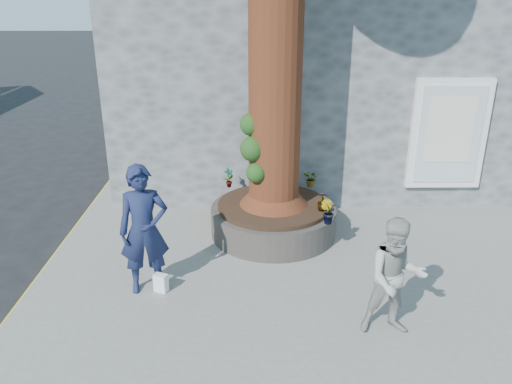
{
  "coord_description": "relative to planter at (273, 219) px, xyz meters",
  "views": [
    {
      "loc": [
        0.37,
        -6.39,
        4.28
      ],
      "look_at": [
        0.47,
        1.24,
        1.25
      ],
      "focal_mm": 35.0,
      "sensor_mm": 36.0,
      "label": 1
    }
  ],
  "objects": [
    {
      "name": "ground",
      "position": [
        -0.8,
        -2.0,
        -0.41
      ],
      "size": [
        120.0,
        120.0,
        0.0
      ],
      "primitive_type": "plane",
      "color": "black",
      "rests_on": "ground"
    },
    {
      "name": "pavement",
      "position": [
        0.7,
        -1.0,
        -0.35
      ],
      "size": [
        9.0,
        8.0,
        0.12
      ],
      "primitive_type": "cube",
      "color": "slate",
      "rests_on": "ground"
    },
    {
      "name": "yellow_line",
      "position": [
        -3.85,
        -1.0,
        -0.41
      ],
      "size": [
        0.1,
        30.0,
        0.01
      ],
      "primitive_type": "cube",
      "color": "yellow",
      "rests_on": "ground"
    },
    {
      "name": "stone_shop",
      "position": [
        1.7,
        5.2,
        2.75
      ],
      "size": [
        10.3,
        8.3,
        6.3
      ],
      "color": "#535658",
      "rests_on": "ground"
    },
    {
      "name": "planter",
      "position": [
        0.0,
        0.0,
        0.0
      ],
      "size": [
        2.3,
        2.3,
        0.6
      ],
      "color": "black",
      "rests_on": "pavement"
    },
    {
      "name": "man",
      "position": [
        -1.97,
        -1.87,
        0.69
      ],
      "size": [
        0.8,
        0.62,
        1.96
      ],
      "primitive_type": "imported",
      "rotation": [
        0.0,
        0.0,
        0.22
      ],
      "color": "#171E3F",
      "rests_on": "pavement"
    },
    {
      "name": "woman",
      "position": [
        1.42,
        -2.93,
        0.52
      ],
      "size": [
        0.79,
        0.62,
        1.62
      ],
      "primitive_type": "imported",
      "rotation": [
        0.0,
        0.0,
        -0.01
      ],
      "color": "#9F9D98",
      "rests_on": "pavement"
    },
    {
      "name": "shopping_bag",
      "position": [
        -1.77,
        -1.94,
        -0.15
      ],
      "size": [
        0.23,
        0.19,
        0.28
      ],
      "primitive_type": "cube",
      "rotation": [
        0.0,
        0.0,
        -0.41
      ],
      "color": "white",
      "rests_on": "pavement"
    },
    {
      "name": "plant_a",
      "position": [
        -0.85,
        0.84,
        0.5
      ],
      "size": [
        0.25,
        0.23,
        0.39
      ],
      "primitive_type": "imported",
      "rotation": [
        0.0,
        0.0,
        0.59
      ],
      "color": "gray",
      "rests_on": "planter"
    },
    {
      "name": "plant_b",
      "position": [
        0.85,
        -0.85,
        0.51
      ],
      "size": [
        0.31,
        0.31,
        0.41
      ],
      "primitive_type": "imported",
      "rotation": [
        0.0,
        0.0,
        2.44
      ],
      "color": "gray",
      "rests_on": "planter"
    },
    {
      "name": "plant_c",
      "position": [
        0.85,
        -0.32,
        0.48
      ],
      "size": [
        0.19,
        0.19,
        0.34
      ],
      "primitive_type": "imported",
      "rotation": [
        0.0,
        0.0,
        3.13
      ],
      "color": "gray",
      "rests_on": "planter"
    },
    {
      "name": "plant_d",
      "position": [
        0.79,
        0.85,
        0.48
      ],
      "size": [
        0.41,
        0.41,
        0.34
      ],
      "primitive_type": "imported",
      "rotation": [
        0.0,
        0.0,
        5.55
      ],
      "color": "gray",
      "rests_on": "planter"
    }
  ]
}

